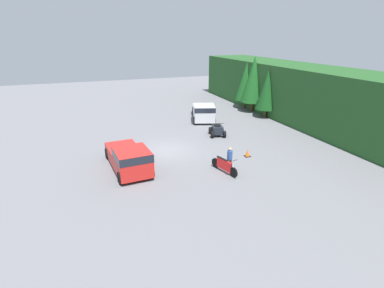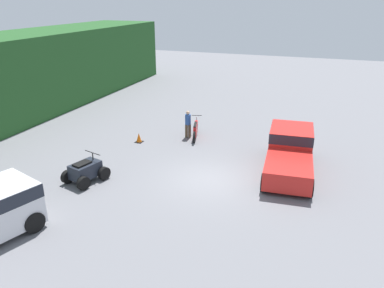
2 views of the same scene
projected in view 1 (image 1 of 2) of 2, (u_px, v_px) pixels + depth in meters
ground_plane at (167, 151)px, 23.22m from camera, size 80.00×80.00×0.00m
hillside_backdrop at (334, 101)px, 27.48m from camera, size 44.00×6.00×5.49m
tree_left at (246, 81)px, 35.75m from camera, size 2.47×2.47×5.60m
tree_mid_left at (254, 79)px, 33.92m from camera, size 2.77×2.77×6.29m
tree_mid_right at (267, 90)px, 31.66m from camera, size 2.21×2.21×5.01m
pickup_truck_red at (129, 158)px, 19.53m from camera, size 5.51×2.57×1.77m
pickup_truck_second at (204, 111)px, 31.28m from camera, size 5.72×3.65×1.77m
dirt_bike at (224, 166)px, 19.43m from camera, size 2.40×0.87×1.13m
quad_atv at (217, 130)px, 26.56m from camera, size 2.08×1.72×1.26m
rider_person at (230, 158)px, 19.53m from camera, size 0.45×0.45×1.64m
traffic_cone at (247, 153)px, 22.05m from camera, size 0.42×0.42×0.55m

